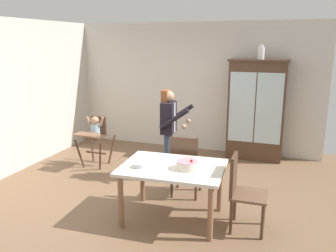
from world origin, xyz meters
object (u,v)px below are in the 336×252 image
Objects in this scene: high_chair_with_toddler at (95,132)px; serving_bowl at (140,165)px; birthday_cake at (187,165)px; ceramic_vase at (261,53)px; dining_table at (173,173)px; dining_chair_far_side at (185,162)px; adult_person at (169,124)px; china_cabinet at (256,110)px; dining_chair_right_end at (241,187)px.

high_chair_with_toddler is 5.28× the size of serving_bowl.
ceramic_vase is at bearing 78.89° from birthday_cake.
dining_chair_far_side is at bearing 93.18° from dining_table.
high_chair_with_toddler is 1.56m from adult_person.
high_chair_with_toddler is (-2.78, -1.44, -0.34)m from china_cabinet.
adult_person is at bearing -6.09° from high_chair_with_toddler.
china_cabinet reaches higher than dining_table.
ceramic_vase is 0.96× the size of birthday_cake.
serving_bowl is (-0.39, -0.17, 0.13)m from dining_table.
adult_person is at bearing -128.27° from china_cabinet.
adult_person is (-1.26, -1.59, -0.02)m from china_cabinet.
adult_person reaches higher than dining_chair_far_side.
ceramic_vase is 0.18× the size of adult_person.
dining_chair_right_end is at bearing -25.95° from high_chair_with_toddler.
ceramic_vase is at bearing 74.92° from dining_table.
dining_chair_right_end is at bearing 140.77° from dining_chair_far_side.
birthday_cake is at bearing 104.41° from dining_chair_far_side.
china_cabinet is 2.08× the size of high_chair_with_toddler.
dining_table is (2.02, -1.44, -0.01)m from high_chair_with_toddler.
adult_person is 1.48m from serving_bowl.
china_cabinet reaches higher than birthday_cake.
high_chair_with_toddler is 2.30m from serving_bowl.
china_cabinet is 3.00m from dining_table.
high_chair_with_toddler is 2.67m from birthday_cake.
adult_person reaches higher than dining_chair_right_end.
dining_table is 0.88m from dining_chair_right_end.
serving_bowl is 0.19× the size of dining_chair_far_side.
adult_person is 1.51m from birthday_cake.
ceramic_vase reaches higher than dining_chair_right_end.
high_chair_with_toddler is at bearing 62.97° from dining_chair_right_end.
serving_bowl reaches higher than dining_table.
dining_chair_far_side reaches higher than birthday_cake.
dining_table is at bearing 92.01° from dining_chair_right_end.
high_chair_with_toddler is at bearing 78.84° from adult_person.
dining_table is at bearing -104.62° from china_cabinet.
dining_chair_right_end is (0.67, 0.08, -0.24)m from birthday_cake.
china_cabinet is 3.15m from high_chair_with_toddler.
high_chair_with_toddler is 0.99× the size of dining_chair_far_side.
birthday_cake is (-0.55, -2.91, -0.20)m from china_cabinet.
ceramic_vase reaches higher than china_cabinet.
china_cabinet is 2.97m from birthday_cake.
serving_bowl is (1.64, -1.61, 0.11)m from high_chair_with_toddler.
dining_chair_right_end reaches higher than high_chair_with_toddler.
ceramic_vase is 3.32m from dining_table.
adult_person is at bearing -56.06° from dining_chair_far_side.
dining_table is 1.42× the size of dining_chair_far_side.
china_cabinet is 7.05× the size of birthday_cake.
dining_table is at bearing -105.08° from ceramic_vase.
china_cabinet reaches higher than serving_bowl.
dining_chair_right_end is (1.38, -1.23, -0.41)m from adult_person.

